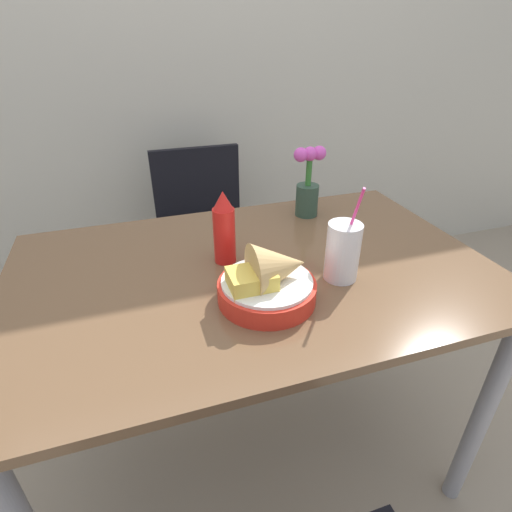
{
  "coord_description": "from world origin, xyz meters",
  "views": [
    {
      "loc": [
        -0.27,
        -0.85,
        1.32
      ],
      "look_at": [
        -0.01,
        -0.04,
        0.83
      ],
      "focal_mm": 28.0,
      "sensor_mm": 36.0,
      "label": 1
    }
  ],
  "objects_px": {
    "ketchup_bottle": "(224,229)",
    "flower_vase": "(308,185)",
    "food_basket": "(270,280)",
    "chair_far_window": "(203,226)",
    "drink_cup": "(342,253)"
  },
  "relations": [
    {
      "from": "drink_cup",
      "to": "food_basket",
      "type": "bearing_deg",
      "value": -170.57
    },
    {
      "from": "ketchup_bottle",
      "to": "food_basket",
      "type": "bearing_deg",
      "value": -74.85
    },
    {
      "from": "chair_far_window",
      "to": "ketchup_bottle",
      "type": "xyz_separation_m",
      "value": [
        -0.08,
        -0.76,
        0.35
      ]
    },
    {
      "from": "chair_far_window",
      "to": "drink_cup",
      "type": "distance_m",
      "value": 1.01
    },
    {
      "from": "ketchup_bottle",
      "to": "flower_vase",
      "type": "relative_size",
      "value": 0.87
    },
    {
      "from": "chair_far_window",
      "to": "food_basket",
      "type": "distance_m",
      "value": 1.02
    },
    {
      "from": "chair_far_window",
      "to": "flower_vase",
      "type": "distance_m",
      "value": 0.71
    },
    {
      "from": "food_basket",
      "to": "ketchup_bottle",
      "type": "height_order",
      "value": "ketchup_bottle"
    },
    {
      "from": "chair_far_window",
      "to": "ketchup_bottle",
      "type": "bearing_deg",
      "value": -95.72
    },
    {
      "from": "food_basket",
      "to": "drink_cup",
      "type": "bearing_deg",
      "value": 9.43
    },
    {
      "from": "chair_far_window",
      "to": "ketchup_bottle",
      "type": "distance_m",
      "value": 0.85
    },
    {
      "from": "food_basket",
      "to": "flower_vase",
      "type": "xyz_separation_m",
      "value": [
        0.28,
        0.41,
        0.05
      ]
    },
    {
      "from": "flower_vase",
      "to": "chair_far_window",
      "type": "bearing_deg",
      "value": 114.7
    },
    {
      "from": "ketchup_bottle",
      "to": "drink_cup",
      "type": "distance_m",
      "value": 0.31
    },
    {
      "from": "chair_far_window",
      "to": "drink_cup",
      "type": "xyz_separation_m",
      "value": [
        0.18,
        -0.93,
        0.33
      ]
    }
  ]
}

